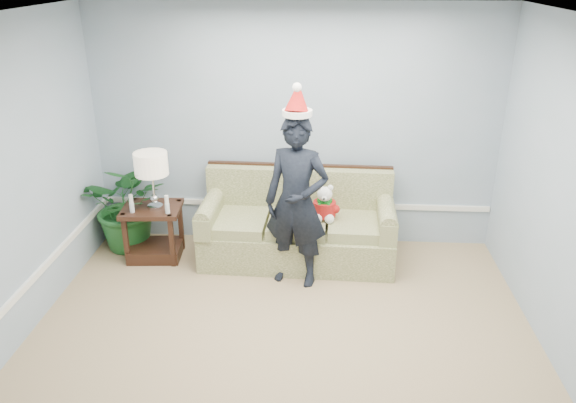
% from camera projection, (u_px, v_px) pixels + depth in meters
% --- Properties ---
extents(room_shell, '(4.54, 5.04, 2.74)m').
position_uv_depth(room_shell, '(275.00, 227.00, 3.91)').
color(room_shell, tan).
rests_on(room_shell, ground).
extents(wainscot_trim, '(4.49, 4.99, 0.06)m').
position_uv_depth(wainscot_trim, '(165.00, 255.00, 5.41)').
color(wainscot_trim, white).
rests_on(wainscot_trim, room_shell).
extents(sofa, '(2.10, 0.95, 0.97)m').
position_uv_depth(sofa, '(298.00, 228.00, 6.19)').
color(sofa, '#515D2C').
rests_on(sofa, room_shell).
extents(side_table, '(0.66, 0.57, 0.60)m').
position_uv_depth(side_table, '(155.00, 237.00, 6.23)').
color(side_table, '#331A12').
rests_on(side_table, room_shell).
extents(table_lamp, '(0.35, 0.35, 0.63)m').
position_uv_depth(table_lamp, '(151.00, 166.00, 5.87)').
color(table_lamp, silver).
rests_on(table_lamp, side_table).
extents(candle_pair, '(0.43, 0.05, 0.20)m').
position_uv_depth(candle_pair, '(149.00, 205.00, 5.91)').
color(candle_pair, silver).
rests_on(candle_pair, side_table).
extents(houseplant, '(0.97, 0.85, 1.06)m').
position_uv_depth(houseplant, '(129.00, 205.00, 6.33)').
color(houseplant, '#1C5824').
rests_on(houseplant, room_shell).
extents(man, '(0.72, 0.56, 1.76)m').
position_uv_depth(man, '(297.00, 202.00, 5.51)').
color(man, black).
rests_on(man, room_shell).
extents(santa_hat, '(0.32, 0.35, 0.33)m').
position_uv_depth(santa_hat, '(297.00, 100.00, 5.12)').
color(santa_hat, white).
rests_on(santa_hat, man).
extents(teddy_bear, '(0.26, 0.29, 0.40)m').
position_uv_depth(teddy_bear, '(324.00, 207.00, 5.97)').
color(teddy_bear, white).
rests_on(teddy_bear, sofa).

